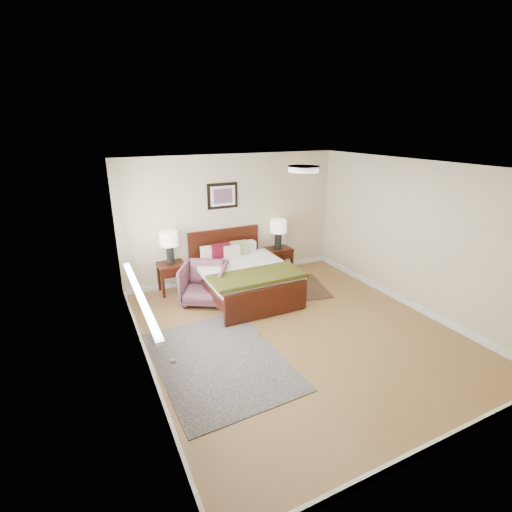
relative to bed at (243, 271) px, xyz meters
name	(u,v)px	position (x,y,z in m)	size (l,w,h in m)	color
floor	(297,331)	(0.22, -1.55, -0.48)	(5.00, 5.00, 0.00)	olive
back_wall	(233,218)	(0.22, 0.95, 0.77)	(4.50, 0.04, 2.50)	#C7B590
front_wall	(455,341)	(0.22, -4.05, 0.77)	(4.50, 0.04, 2.50)	#C7B590
left_wall	(139,282)	(-2.03, -1.55, 0.77)	(0.04, 5.00, 2.50)	#C7B590
right_wall	(413,236)	(2.47, -1.55, 0.77)	(0.04, 5.00, 2.50)	#C7B590
ceiling	(304,166)	(0.22, -1.55, 2.02)	(4.50, 5.00, 0.02)	white
window	(133,254)	(-1.97, -0.85, 0.89)	(0.11, 2.72, 1.32)	silver
door	(180,381)	(-2.01, -3.30, 0.59)	(0.06, 1.00, 2.18)	silver
ceil_fixture	(304,169)	(0.22, -1.55, 1.98)	(0.44, 0.44, 0.08)	white
bed	(243,271)	(0.00, 0.00, 0.00)	(1.61, 1.94, 1.04)	#381208
wall_art	(223,196)	(0.00, 0.92, 1.24)	(0.62, 0.05, 0.50)	black
nightstand_left	(172,270)	(-1.14, 0.70, -0.03)	(0.48, 0.44, 0.58)	#381208
nightstand_right	(278,257)	(1.14, 0.71, -0.14)	(0.55, 0.41, 0.54)	#381208
lamp_left	(169,242)	(-1.14, 0.72, 0.52)	(0.33, 0.33, 0.61)	black
lamp_right	(279,229)	(1.14, 0.72, 0.49)	(0.33, 0.33, 0.61)	black
armchair	(204,283)	(-0.73, 0.04, -0.13)	(0.77, 0.79, 0.72)	brown
rug_persian	(219,360)	(-1.13, -1.73, -0.48)	(1.60, 2.26, 0.01)	#0B103B
rug_navy	(304,287)	(1.22, -0.20, -0.48)	(0.79, 1.18, 0.01)	black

